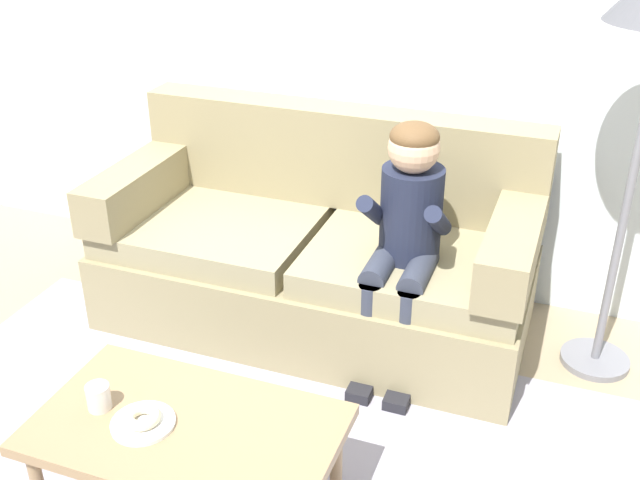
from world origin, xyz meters
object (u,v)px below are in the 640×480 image
at_px(coffee_table, 187,434).
at_px(donut, 142,417).
at_px(toy_controller, 149,404).
at_px(person_child, 406,227).
at_px(mug, 99,397).
at_px(couch, 319,254).

relative_size(coffee_table, donut, 8.33).
distance_m(donut, toy_controller, 0.69).
height_order(coffee_table, person_child, person_child).
height_order(coffee_table, donut, donut).
bearing_deg(toy_controller, mug, -44.75).
relative_size(couch, mug, 21.90).
bearing_deg(person_child, couch, 155.45).
relative_size(coffee_table, person_child, 0.91).
xyz_separation_m(donut, toy_controller, (-0.31, 0.46, -0.40)).
relative_size(couch, coffee_table, 1.97).
height_order(couch, coffee_table, couch).
distance_m(couch, donut, 1.36).
relative_size(couch, person_child, 1.79).
height_order(couch, donut, couch).
height_order(person_child, toy_controller, person_child).
bearing_deg(couch, person_child, -24.55).
relative_size(couch, donut, 16.43).
bearing_deg(donut, toy_controller, 123.73).
height_order(coffee_table, mug, mug).
xyz_separation_m(coffee_table, donut, (-0.13, -0.05, 0.07)).
distance_m(donut, mug, 0.18).
distance_m(couch, toy_controller, 1.03).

